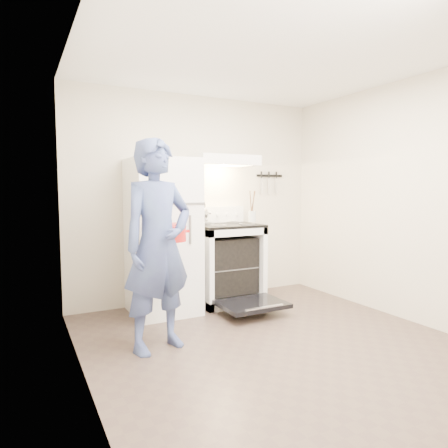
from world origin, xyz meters
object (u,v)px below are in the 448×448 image
at_px(stove_body, 226,264).
at_px(tea_kettle, 201,213).
at_px(dutch_oven, 170,234).
at_px(refrigerator, 163,236).
at_px(person, 158,245).

distance_m(stove_body, tea_kettle, 0.70).
bearing_deg(dutch_oven, refrigerator, 77.42).
height_order(refrigerator, tea_kettle, refrigerator).
bearing_deg(dutch_oven, person, -125.63).
relative_size(stove_body, dutch_oven, 2.52).
xyz_separation_m(person, dutch_oven, (0.22, 0.31, 0.05)).
bearing_deg(dutch_oven, tea_kettle, 50.43).
height_order(tea_kettle, person, person).
height_order(tea_kettle, dutch_oven, tea_kettle).
height_order(stove_body, dutch_oven, dutch_oven).
bearing_deg(refrigerator, stove_body, 1.77).
height_order(refrigerator, dutch_oven, refrigerator).
relative_size(refrigerator, stove_body, 1.85).
bearing_deg(tea_kettle, refrigerator, -163.79).
xyz_separation_m(refrigerator, tea_kettle, (0.53, 0.15, 0.24)).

